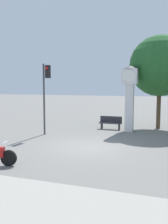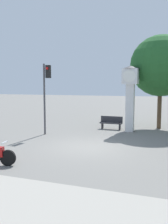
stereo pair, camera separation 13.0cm
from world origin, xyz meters
The scene contains 5 objects.
ground_plane centered at (0.00, 0.00, 0.00)m, with size 120.00×120.00×0.00m, color slate.
clock_tower centered at (1.26, 5.09, 2.97)m, with size 1.23×1.23×4.46m.
traffic_light centered at (-3.59, 2.24, 3.09)m, with size 0.50×0.35×4.51m.
street_tree centered at (3.09, 7.01, 4.53)m, with size 4.36×4.36×6.72m.
bench centered at (-0.14, 5.56, 0.49)m, with size 1.60×0.44×0.92m.
Camera 2 is at (4.00, -11.87, 3.17)m, focal length 40.00 mm.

